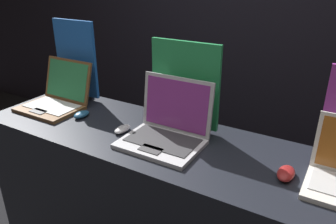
{
  "coord_description": "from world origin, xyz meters",
  "views": [
    {
      "loc": [
        0.71,
        -0.91,
        1.64
      ],
      "look_at": [
        0.0,
        0.29,
        1.03
      ],
      "focal_mm": 35.0,
      "sensor_mm": 36.0,
      "label": 1
    }
  ],
  "objects_px": {
    "promo_stand_front": "(76,62)",
    "laptop_middle": "(167,128)",
    "laptop_front": "(57,97)",
    "mouse_middle": "(122,129)",
    "mouse_back": "(286,173)",
    "promo_stand_middle": "(185,88)",
    "mouse_front": "(81,114)"
  },
  "relations": [
    {
      "from": "laptop_front",
      "to": "mouse_front",
      "type": "xyz_separation_m",
      "value": [
        0.23,
        -0.04,
        -0.05
      ]
    },
    {
      "from": "laptop_front",
      "to": "promo_stand_front",
      "type": "relative_size",
      "value": 0.72
    },
    {
      "from": "laptop_middle",
      "to": "mouse_back",
      "type": "height_order",
      "value": "laptop_middle"
    },
    {
      "from": "mouse_front",
      "to": "promo_stand_front",
      "type": "distance_m",
      "value": 0.39
    },
    {
      "from": "laptop_front",
      "to": "mouse_back",
      "type": "relative_size",
      "value": 2.95
    },
    {
      "from": "mouse_front",
      "to": "laptop_middle",
      "type": "bearing_deg",
      "value": 0.56
    },
    {
      "from": "mouse_front",
      "to": "laptop_front",
      "type": "bearing_deg",
      "value": 170.43
    },
    {
      "from": "mouse_front",
      "to": "mouse_middle",
      "type": "distance_m",
      "value": 0.31
    },
    {
      "from": "mouse_middle",
      "to": "promo_stand_middle",
      "type": "distance_m",
      "value": 0.38
    },
    {
      "from": "promo_stand_front",
      "to": "promo_stand_middle",
      "type": "bearing_deg",
      "value": -3.51
    },
    {
      "from": "laptop_middle",
      "to": "promo_stand_middle",
      "type": "height_order",
      "value": "promo_stand_middle"
    },
    {
      "from": "laptop_front",
      "to": "promo_stand_front",
      "type": "height_order",
      "value": "promo_stand_front"
    },
    {
      "from": "mouse_middle",
      "to": "laptop_middle",
      "type": "bearing_deg",
      "value": 7.96
    },
    {
      "from": "mouse_back",
      "to": "promo_stand_front",
      "type": "bearing_deg",
      "value": 169.73
    },
    {
      "from": "laptop_front",
      "to": "mouse_middle",
      "type": "height_order",
      "value": "laptop_front"
    },
    {
      "from": "mouse_front",
      "to": "promo_stand_front",
      "type": "bearing_deg",
      "value": 135.61
    },
    {
      "from": "mouse_front",
      "to": "promo_stand_front",
      "type": "relative_size",
      "value": 0.21
    },
    {
      "from": "laptop_middle",
      "to": "mouse_back",
      "type": "relative_size",
      "value": 3.13
    },
    {
      "from": "mouse_middle",
      "to": "promo_stand_front",
      "type": "bearing_deg",
      "value": 154.72
    },
    {
      "from": "laptop_front",
      "to": "mouse_middle",
      "type": "relative_size",
      "value": 3.33
    },
    {
      "from": "laptop_front",
      "to": "promo_stand_middle",
      "type": "bearing_deg",
      "value": 10.09
    },
    {
      "from": "mouse_front",
      "to": "laptop_middle",
      "type": "height_order",
      "value": "laptop_middle"
    },
    {
      "from": "promo_stand_front",
      "to": "mouse_back",
      "type": "distance_m",
      "value": 1.38
    },
    {
      "from": "mouse_back",
      "to": "laptop_front",
      "type": "bearing_deg",
      "value": 177.62
    },
    {
      "from": "promo_stand_front",
      "to": "laptop_middle",
      "type": "distance_m",
      "value": 0.83
    },
    {
      "from": "laptop_middle",
      "to": "mouse_back",
      "type": "distance_m",
      "value": 0.56
    },
    {
      "from": "mouse_middle",
      "to": "mouse_back",
      "type": "relative_size",
      "value": 0.89
    },
    {
      "from": "promo_stand_middle",
      "to": "mouse_back",
      "type": "relative_size",
      "value": 3.78
    },
    {
      "from": "laptop_front",
      "to": "promo_stand_middle",
      "type": "xyz_separation_m",
      "value": [
        0.78,
        0.14,
        0.15
      ]
    },
    {
      "from": "mouse_front",
      "to": "laptop_middle",
      "type": "distance_m",
      "value": 0.56
    },
    {
      "from": "mouse_middle",
      "to": "promo_stand_middle",
      "type": "relative_size",
      "value": 0.23
    },
    {
      "from": "laptop_front",
      "to": "mouse_middle",
      "type": "distance_m",
      "value": 0.55
    }
  ]
}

